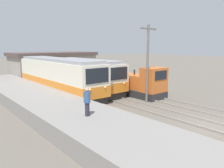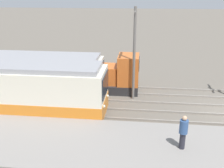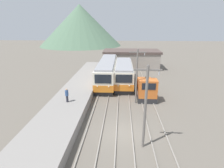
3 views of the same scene
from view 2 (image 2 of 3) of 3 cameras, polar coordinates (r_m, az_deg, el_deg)
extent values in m
cube|color=gray|center=(21.71, 22.43, -2.70)|extent=(0.10, 60.00, 0.14)
cube|color=gray|center=(23.00, 21.53, -1.33)|extent=(0.10, 60.00, 0.14)
cube|color=black|center=(15.30, -1.45, -0.08)|extent=(2.24, 0.06, 1.22)
sphere|color=silver|center=(14.99, -1.78, -4.87)|extent=(0.18, 0.18, 0.18)
sphere|color=silver|center=(16.39, -1.02, -2.62)|extent=(0.18, 0.18, 0.18)
cube|color=#28282B|center=(20.27, -17.32, -2.79)|extent=(2.58, 10.21, 0.70)
cube|color=silver|center=(19.71, -17.81, 1.64)|extent=(2.80, 10.64, 2.60)
cube|color=orange|center=(19.98, -17.56, -0.63)|extent=(2.84, 10.68, 0.94)
cube|color=black|center=(18.05, -2.26, 2.69)|extent=(2.24, 0.06, 1.14)
sphere|color=silver|center=(17.65, -2.56, -1.12)|extent=(0.18, 0.18, 0.18)
sphere|color=silver|center=(19.08, -1.84, 0.54)|extent=(0.18, 0.18, 0.18)
cube|color=#939399|center=(19.33, -18.25, 5.69)|extent=(2.46, 10.21, 0.28)
cube|color=#28282B|center=(21.57, -1.08, -0.46)|extent=(2.40, 5.08, 0.70)
cube|color=#D16628|center=(20.94, 3.60, 3.20)|extent=(2.28, 1.63, 2.30)
cube|color=black|center=(20.78, 5.93, 4.45)|extent=(1.68, 0.04, 0.83)
cube|color=#D16628|center=(21.34, -3.26, 2.27)|extent=(1.92, 3.36, 1.40)
cylinder|color=black|center=(21.07, -3.31, 4.73)|extent=(0.16, 0.16, 0.50)
cylinder|color=slate|center=(19.07, 4.84, 6.31)|extent=(0.20, 0.20, 6.79)
cube|color=slate|center=(18.59, 5.13, 15.47)|extent=(2.00, 0.12, 0.12)
cylinder|color=#B2B2B7|center=(19.40, 5.18, 15.06)|extent=(0.10, 0.10, 0.30)
cylinder|color=#282833|center=(12.51, 15.05, -11.81)|extent=(0.26, 0.26, 0.79)
cylinder|color=#335184|center=(12.16, 15.35, -8.97)|extent=(0.38, 0.38, 0.63)
sphere|color=tan|center=(11.96, 15.54, -7.18)|extent=(0.22, 0.22, 0.22)
camera|label=1|loc=(13.00, 74.92, -8.35)|focal=35.00mm
camera|label=3|loc=(26.12, 59.35, 14.05)|focal=28.00mm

